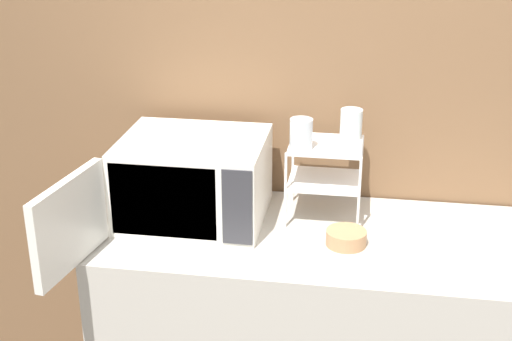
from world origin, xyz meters
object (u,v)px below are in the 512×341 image
object	(u,v)px
dish_rack	(325,164)
glass_back_right	(351,124)
glass_front_left	(301,134)
microwave	(189,181)
bowl	(346,238)

from	to	relation	value
dish_rack	glass_back_right	xyz separation A→B (m)	(0.09, 0.07, 0.14)
glass_front_left	glass_back_right	xyz separation A→B (m)	(0.17, 0.14, 0.00)
microwave	glass_front_left	world-z (taller)	glass_front_left
microwave	glass_front_left	bearing A→B (deg)	5.16
microwave	glass_front_left	distance (m)	0.45
glass_back_right	bowl	world-z (taller)	glass_back_right
dish_rack	glass_front_left	bearing A→B (deg)	-141.43
bowl	dish_rack	bearing A→B (deg)	113.87
glass_front_left	bowl	size ratio (longest dim) A/B	0.79
microwave	glass_back_right	size ratio (longest dim) A/B	7.57
microwave	dish_rack	bearing A→B (deg)	11.96
dish_rack	glass_front_left	distance (m)	0.17
microwave	dish_rack	size ratio (longest dim) A/B	2.90
microwave	bowl	distance (m)	0.61
dish_rack	glass_front_left	size ratio (longest dim) A/B	2.61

